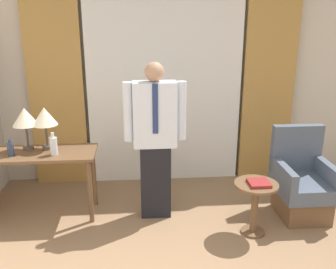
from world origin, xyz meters
TOP-DOWN VIEW (x-y plane):
  - wall_back at (0.00, 3.14)m, footprint 10.00×0.06m
  - curtain_sheer_center at (0.00, 3.01)m, footprint 1.94×0.06m
  - curtain_drape_left at (-1.34, 3.01)m, footprint 0.67×0.06m
  - curtain_drape_right at (1.34, 3.01)m, footprint 0.67×0.06m
  - desk at (-1.43, 2.15)m, footprint 1.24×0.51m
  - table_lamp_left at (-1.53, 2.25)m, footprint 0.26×0.26m
  - table_lamp_right at (-1.33, 2.25)m, footprint 0.26×0.26m
  - bottle_near_edge at (-1.65, 2.07)m, footprint 0.07×0.07m
  - bottle_by_lamp at (-1.22, 2.07)m, footprint 0.08×0.08m
  - person at (-0.18, 2.05)m, footprint 0.64×0.21m
  - armchair at (1.41, 1.94)m, footprint 0.56×0.64m
  - side_table at (0.79, 1.60)m, footprint 0.43×0.43m
  - book at (0.80, 1.58)m, footprint 0.20×0.20m

SIDE VIEW (x-z plane):
  - armchair at x=1.41m, z-range -0.14..0.82m
  - side_table at x=0.79m, z-range 0.10..0.65m
  - book at x=0.80m, z-range 0.55..0.58m
  - desk at x=-1.43m, z-range 0.25..0.99m
  - bottle_near_edge at x=-1.65m, z-range 0.72..0.90m
  - bottle_by_lamp at x=-1.22m, z-range 0.72..0.96m
  - person at x=-0.18m, z-range 0.07..1.75m
  - table_lamp_left at x=-1.53m, z-range 0.86..1.32m
  - table_lamp_right at x=-1.33m, z-range 0.86..1.32m
  - curtain_sheer_center at x=0.00m, z-range 0.00..2.58m
  - curtain_drape_left at x=-1.34m, z-range 0.00..2.58m
  - curtain_drape_right at x=1.34m, z-range 0.00..2.58m
  - wall_back at x=0.00m, z-range 0.00..2.70m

